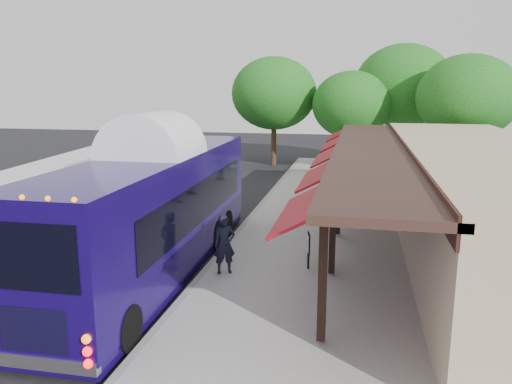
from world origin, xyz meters
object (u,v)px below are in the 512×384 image
Objects in this scene: city_bus at (63,206)px; coach_bus at (155,206)px; ped_c at (335,181)px; ped_a at (225,244)px; sign_board at (309,245)px; ped_d at (330,168)px; ped_b at (333,191)px.

coach_bus is at bearing -18.20° from city_bus.
coach_bus is at bearing 44.38° from ped_c.
coach_bus is 6.91× the size of ped_a.
sign_board is at bearing -5.81° from city_bus.
ped_d is (4.36, 14.39, -1.01)m from coach_bus.
ped_c is at bearing 47.22° from ped_a.
ped_c is (2.71, 10.23, 0.11)m from ped_a.
city_bus is at bearing 52.72° from ped_d.
city_bus is 15.76m from ped_d.
coach_bus reaches higher than ped_b.
ped_b is (2.71, 8.48, -0.05)m from ped_a.
coach_bus is 10.87× the size of sign_board.
ped_a is 0.89× the size of ped_c.
sign_board is (4.51, 0.78, -1.16)m from coach_bus.
ped_c is at bearing 89.56° from ped_d.
ped_d is at bearing -103.51° from ped_c.
ped_b is at bearing 59.62° from coach_bus.
ped_a is (5.70, -0.83, -0.67)m from city_bus.
ped_b reaches higher than sign_board.
sign_board is at bearing 64.54° from ped_b.
ped_b is 5.98m from ped_d.
coach_bus is 11.32m from ped_c.
ped_a is 1.57× the size of sign_board.
ped_c is (-0.00, 1.75, 0.16)m from ped_b.
sign_board is at bearing 67.80° from ped_c.
coach_bus reaches higher than sign_board.
city_bus reaches higher than ped_d.
ped_b is at bearing 87.61° from ped_d.
ped_c is 1.77× the size of sign_board.
city_bus is at bearing 167.10° from coach_bus.
coach_bus is 9.79m from ped_b.
ped_d is (-0.49, 5.96, 0.08)m from ped_b.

